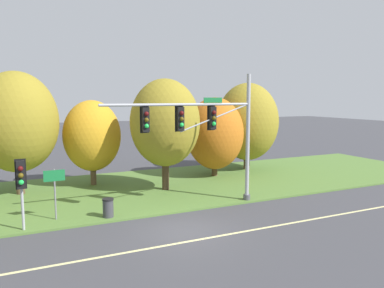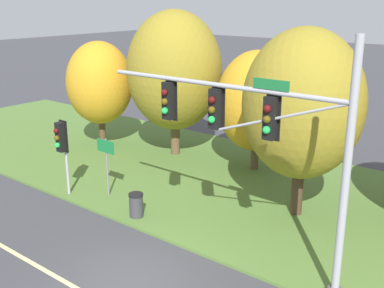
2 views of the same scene
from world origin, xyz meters
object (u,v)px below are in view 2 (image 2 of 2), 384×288
(tree_behind_signpost, at_px, (257,101))
(trash_bin, at_px, (136,205))
(tree_left_of_mast, at_px, (174,71))
(route_sign_post, at_px, (106,157))
(tree_mid_verge, at_px, (303,105))
(traffic_signal_mast, at_px, (259,132))
(tree_nearest_road, at_px, (100,83))
(pedestrian_signal_near_kerb, at_px, (62,142))

(tree_behind_signpost, xyz_separation_m, trash_bin, (-0.66, -7.40, -2.84))
(tree_left_of_mast, relative_size, trash_bin, 7.99)
(route_sign_post, xyz_separation_m, trash_bin, (2.37, -0.71, -1.22))
(tree_behind_signpost, height_order, trash_bin, tree_behind_signpost)
(route_sign_post, bearing_deg, tree_mid_verge, 25.57)
(tree_left_of_mast, bearing_deg, route_sign_post, -76.22)
(traffic_signal_mast, height_order, trash_bin, traffic_signal_mast)
(tree_nearest_road, relative_size, tree_left_of_mast, 0.77)
(tree_behind_signpost, relative_size, tree_mid_verge, 0.81)
(traffic_signal_mast, bearing_deg, tree_mid_verge, 99.81)
(pedestrian_signal_near_kerb, xyz_separation_m, trash_bin, (3.81, 0.37, -1.86))
(route_sign_post, distance_m, tree_nearest_road, 7.61)
(route_sign_post, xyz_separation_m, tree_behind_signpost, (3.03, 6.69, 1.62))
(route_sign_post, relative_size, tree_behind_signpost, 0.43)
(tree_behind_signpost, bearing_deg, tree_mid_verge, -40.56)
(tree_nearest_road, xyz_separation_m, trash_bin, (8.06, -5.42, -3.03))
(tree_left_of_mast, height_order, tree_behind_signpost, tree_left_of_mast)
(tree_nearest_road, height_order, tree_left_of_mast, tree_left_of_mast)
(route_sign_post, distance_m, tree_mid_verge, 8.13)
(pedestrian_signal_near_kerb, xyz_separation_m, tree_behind_signpost, (4.47, 7.76, 0.98))
(route_sign_post, relative_size, tree_left_of_mast, 0.33)
(tree_left_of_mast, xyz_separation_m, tree_mid_verge, (8.44, -2.75, -0.12))
(tree_nearest_road, xyz_separation_m, tree_mid_verge, (12.65, -1.38, 0.77))
(tree_mid_verge, bearing_deg, tree_left_of_mast, 161.99)
(pedestrian_signal_near_kerb, relative_size, tree_nearest_road, 0.56)
(tree_mid_verge, distance_m, trash_bin, 7.20)
(tree_nearest_road, bearing_deg, tree_behind_signpost, 12.79)
(route_sign_post, bearing_deg, tree_left_of_mast, 103.78)
(pedestrian_signal_near_kerb, distance_m, tree_nearest_road, 7.27)
(traffic_signal_mast, bearing_deg, tree_behind_signpost, 121.42)
(tree_behind_signpost, bearing_deg, pedestrian_signal_near_kerb, -119.94)
(tree_left_of_mast, distance_m, trash_bin, 8.73)
(pedestrian_signal_near_kerb, bearing_deg, route_sign_post, 36.58)
(tree_behind_signpost, xyz_separation_m, tree_mid_verge, (3.93, -3.36, 0.96))
(tree_left_of_mast, bearing_deg, traffic_signal_mast, -37.41)
(tree_behind_signpost, bearing_deg, trash_bin, -95.09)
(tree_nearest_road, bearing_deg, route_sign_post, -39.60)
(trash_bin, bearing_deg, pedestrian_signal_near_kerb, -174.50)
(pedestrian_signal_near_kerb, distance_m, trash_bin, 4.26)
(traffic_signal_mast, bearing_deg, pedestrian_signal_near_kerb, -179.24)
(tree_left_of_mast, height_order, trash_bin, tree_left_of_mast)
(traffic_signal_mast, distance_m, tree_mid_verge, 4.34)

